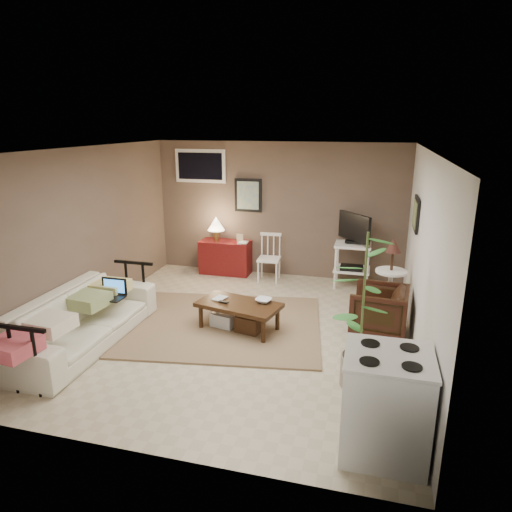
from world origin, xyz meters
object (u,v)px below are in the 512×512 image
(sofa, at_px, (80,311))
(coffee_table, at_px, (238,314))
(potted_plant, at_px, (363,306))
(stove, at_px, (385,404))
(red_console, at_px, (225,254))
(armchair, at_px, (379,308))
(spindle_chair, at_px, (269,259))
(tv_stand, at_px, (353,249))
(side_table, at_px, (391,269))

(sofa, bearing_deg, coffee_table, -63.67)
(potted_plant, relative_size, stove, 1.85)
(red_console, distance_m, armchair, 3.37)
(armchair, relative_size, stove, 0.77)
(red_console, xyz_separation_m, potted_plant, (2.58, -3.25, 0.54))
(armchair, bearing_deg, sofa, -65.52)
(sofa, bearing_deg, armchair, -70.80)
(spindle_chair, height_order, tv_stand, tv_stand)
(red_console, relative_size, armchair, 1.49)
(coffee_table, height_order, stove, stove)
(tv_stand, height_order, armchair, tv_stand)
(coffee_table, bearing_deg, side_table, 26.47)
(tv_stand, bearing_deg, armchair, -75.66)
(sofa, relative_size, armchair, 3.21)
(red_console, bearing_deg, side_table, -23.90)
(side_table, bearing_deg, coffee_table, -153.53)
(coffee_table, xyz_separation_m, armchair, (1.82, 0.37, 0.13))
(tv_stand, bearing_deg, stove, -82.99)
(side_table, height_order, stove, side_table)
(stove, bearing_deg, coffee_table, 133.64)
(red_console, relative_size, tv_stand, 0.84)
(sofa, xyz_separation_m, red_console, (0.84, 3.16, -0.08))
(sofa, xyz_separation_m, stove, (3.67, -1.08, 0.01))
(spindle_chair, distance_m, tv_stand, 1.46)
(side_table, bearing_deg, spindle_chair, 151.18)
(tv_stand, xyz_separation_m, side_table, (0.60, -1.16, 0.05))
(spindle_chair, relative_size, stove, 0.90)
(coffee_table, bearing_deg, tv_stand, 57.33)
(red_console, height_order, armchair, red_console)
(sofa, bearing_deg, side_table, -63.60)
(tv_stand, height_order, side_table, tv_stand)
(coffee_table, distance_m, tv_stand, 2.58)
(sofa, distance_m, spindle_chair, 3.45)
(armchair, height_order, stove, stove)
(tv_stand, relative_size, stove, 1.36)
(sofa, distance_m, side_table, 4.21)
(armchair, bearing_deg, coffee_table, -73.20)
(spindle_chair, distance_m, side_table, 2.34)
(red_console, relative_size, stove, 1.15)
(stove, bearing_deg, tv_stand, 97.01)
(armchair, bearing_deg, stove, 6.59)
(spindle_chair, distance_m, potted_plant, 3.55)
(tv_stand, bearing_deg, potted_plant, -85.25)
(spindle_chair, bearing_deg, armchair, -42.43)
(coffee_table, relative_size, side_table, 1.02)
(red_console, xyz_separation_m, armchair, (2.78, -1.90, -0.01))
(spindle_chair, height_order, potted_plant, potted_plant)
(side_table, xyz_separation_m, armchair, (-0.14, -0.61, -0.37))
(red_console, height_order, stove, red_console)
(potted_plant, bearing_deg, tv_stand, 94.75)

